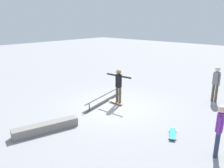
{
  "coord_description": "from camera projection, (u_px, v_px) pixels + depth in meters",
  "views": [
    {
      "loc": [
        7.13,
        6.32,
        3.81
      ],
      "look_at": [
        -0.14,
        -0.22,
        1.0
      ],
      "focal_mm": 35.87,
      "sensor_mm": 36.0,
      "label": 1
    }
  ],
  "objects": [
    {
      "name": "skate_ledge",
      "position": [
        46.0,
        127.0,
        7.88
      ],
      "size": [
        2.29,
        1.0,
        0.31
      ],
      "primitive_type": "cube",
      "rotation": [
        0.0,
        0.0,
        -0.28
      ],
      "color": "gray",
      "rests_on": "ground_plane"
    },
    {
      "name": "skater_main",
      "position": [
        119.0,
        84.0,
        10.22
      ],
      "size": [
        0.23,
        1.35,
        1.67
      ],
      "rotation": [
        0.0,
        0.0,
        1.62
      ],
      "color": "brown",
      "rests_on": "ground_plane"
    },
    {
      "name": "bystander_purple_shirt",
      "position": [
        219.0,
        128.0,
        6.26
      ],
      "size": [
        0.36,
        0.21,
        1.57
      ],
      "rotation": [
        0.0,
        0.0,
        0.16
      ],
      "color": "#2D3351",
      "rests_on": "ground_plane"
    },
    {
      "name": "grind_rail",
      "position": [
        104.0,
        99.0,
        10.72
      ],
      "size": [
        3.18,
        0.88,
        0.37
      ],
      "rotation": [
        0.0,
        0.0,
        0.2
      ],
      "color": "black",
      "rests_on": "ground_plane"
    },
    {
      "name": "ground_plane",
      "position": [
        114.0,
        106.0,
        10.21
      ],
      "size": [
        60.0,
        60.0,
        0.0
      ],
      "primitive_type": "plane",
      "color": "gray"
    },
    {
      "name": "bystander_grey_shirt",
      "position": [
        216.0,
        82.0,
        10.61
      ],
      "size": [
        0.25,
        0.39,
        1.7
      ],
      "rotation": [
        0.0,
        0.0,
        1.33
      ],
      "color": "brown",
      "rests_on": "ground_plane"
    },
    {
      "name": "skateboard_main",
      "position": [
        116.0,
        102.0,
        10.55
      ],
      "size": [
        0.31,
        0.81,
        0.09
      ],
      "rotation": [
        0.0,
        0.0,
        1.49
      ],
      "color": "tan",
      "rests_on": "ground_plane"
    },
    {
      "name": "loose_skateboard_teal",
      "position": [
        173.0,
        134.0,
        7.62
      ],
      "size": [
        0.8,
        0.54,
        0.09
      ],
      "rotation": [
        0.0,
        0.0,
        3.61
      ],
      "color": "teal",
      "rests_on": "ground_plane"
    }
  ]
}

